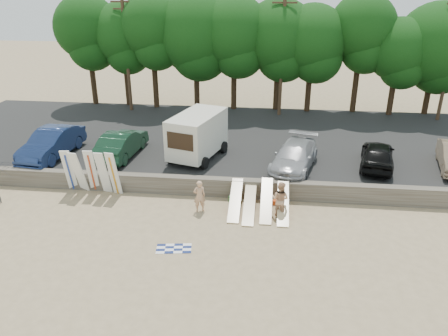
# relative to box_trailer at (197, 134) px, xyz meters

# --- Properties ---
(ground) EXTENTS (120.00, 120.00, 0.00)m
(ground) POSITION_rel_box_trailer_xyz_m (2.88, -6.44, -2.21)
(ground) COLOR tan
(ground) RESTS_ON ground
(seawall) EXTENTS (44.00, 0.50, 1.00)m
(seawall) POSITION_rel_box_trailer_xyz_m (2.88, -3.44, -1.71)
(seawall) COLOR #6B6356
(seawall) RESTS_ON ground
(parking_lot) EXTENTS (44.00, 14.50, 0.70)m
(parking_lot) POSITION_rel_box_trailer_xyz_m (2.88, 4.06, -1.86)
(parking_lot) COLOR #282828
(parking_lot) RESTS_ON ground
(treeline) EXTENTS (32.94, 6.37, 9.18)m
(treeline) POSITION_rel_box_trailer_xyz_m (3.31, 11.03, 4.34)
(treeline) COLOR #382616
(treeline) RESTS_ON parking_lot
(utility_poles) EXTENTS (25.80, 0.26, 9.00)m
(utility_poles) POSITION_rel_box_trailer_xyz_m (4.88, 9.56, 3.22)
(utility_poles) COLOR #473321
(utility_poles) RESTS_ON parking_lot
(box_trailer) EXTENTS (3.32, 4.66, 2.70)m
(box_trailer) POSITION_rel_box_trailer_xyz_m (0.00, 0.00, 0.00)
(box_trailer) COLOR beige
(box_trailer) RESTS_ON parking_lot
(car_0) EXTENTS (2.28, 5.27, 1.69)m
(car_0) POSITION_rel_box_trailer_xyz_m (-8.73, -0.80, -0.67)
(car_0) COLOR navy
(car_0) RESTS_ON parking_lot
(car_1) EXTENTS (2.04, 4.88, 1.57)m
(car_1) POSITION_rel_box_trailer_xyz_m (-4.60, -0.20, -0.73)
(car_1) COLOR #133420
(car_1) RESTS_ON parking_lot
(car_2) EXTENTS (3.24, 5.41, 1.47)m
(car_2) POSITION_rel_box_trailer_xyz_m (5.67, -1.02, -0.78)
(car_2) COLOR #99999E
(car_2) RESTS_ON parking_lot
(car_3) EXTENTS (2.63, 4.67, 1.50)m
(car_3) POSITION_rel_box_trailer_xyz_m (10.37, -0.24, -0.76)
(car_3) COLOR black
(car_3) RESTS_ON parking_lot
(surfboard_upright_0) EXTENTS (0.59, 0.79, 2.53)m
(surfboard_upright_0) POSITION_rel_box_trailer_xyz_m (-6.24, -3.95, -0.95)
(surfboard_upright_0) COLOR white
(surfboard_upright_0) RESTS_ON ground
(surfboard_upright_1) EXTENTS (0.62, 0.92, 2.49)m
(surfboard_upright_1) POSITION_rel_box_trailer_xyz_m (-5.68, -4.04, -0.97)
(surfboard_upright_1) COLOR white
(surfboard_upright_1) RESTS_ON ground
(surfboard_upright_2) EXTENTS (0.55, 0.68, 2.55)m
(surfboard_upright_2) POSITION_rel_box_trailer_xyz_m (-5.02, -3.90, -0.94)
(surfboard_upright_2) COLOR white
(surfboard_upright_2) RESTS_ON ground
(surfboard_upright_3) EXTENTS (0.55, 0.78, 2.52)m
(surfboard_upright_3) POSITION_rel_box_trailer_xyz_m (-4.35, -4.02, -0.95)
(surfboard_upright_3) COLOR white
(surfboard_upright_3) RESTS_ON ground
(surfboard_upright_4) EXTENTS (0.59, 0.70, 2.55)m
(surfboard_upright_4) POSITION_rel_box_trailer_xyz_m (-3.76, -4.08, -0.94)
(surfboard_upright_4) COLOR white
(surfboard_upright_4) RESTS_ON ground
(surfboard_low_0) EXTENTS (0.56, 2.85, 1.06)m
(surfboard_low_0) POSITION_rel_box_trailer_xyz_m (2.70, -4.88, -1.68)
(surfboard_low_0) COLOR #D3B685
(surfboard_low_0) RESTS_ON ground
(surfboard_low_1) EXTENTS (0.56, 2.91, 0.88)m
(surfboard_low_1) POSITION_rel_box_trailer_xyz_m (3.41, -5.05, -1.77)
(surfboard_low_1) COLOR #D3B685
(surfboard_low_1) RESTS_ON ground
(surfboard_low_2) EXTENTS (0.56, 2.81, 1.18)m
(surfboard_low_2) POSITION_rel_box_trailer_xyz_m (4.23, -4.86, -1.62)
(surfboard_low_2) COLOR #D3B685
(surfboard_low_2) RESTS_ON ground
(surfboard_low_3) EXTENTS (0.56, 2.85, 1.07)m
(surfboard_low_3) POSITION_rel_box_trailer_xyz_m (5.05, -4.96, -1.68)
(surfboard_low_3) COLOR #D3B685
(surfboard_low_3) RESTS_ON ground
(beachgoer_a) EXTENTS (0.70, 0.58, 1.64)m
(beachgoer_a) POSITION_rel_box_trailer_xyz_m (0.95, -5.22, -1.39)
(beachgoer_a) COLOR tan
(beachgoer_a) RESTS_ON ground
(beachgoer_b) EXTENTS (1.08, 0.99, 1.79)m
(beachgoer_b) POSITION_rel_box_trailer_xyz_m (4.90, -5.24, -1.32)
(beachgoer_b) COLOR tan
(beachgoer_b) RESTS_ON ground
(cooler) EXTENTS (0.45, 0.40, 0.32)m
(cooler) POSITION_rel_box_trailer_xyz_m (2.51, -4.04, -2.05)
(cooler) COLOR #227F2D
(cooler) RESTS_ON ground
(gear_bag) EXTENTS (0.32, 0.27, 0.22)m
(gear_bag) POSITION_rel_box_trailer_xyz_m (4.66, -4.11, -2.10)
(gear_bag) COLOR #E94F1B
(gear_bag) RESTS_ON ground
(beach_towel) EXTENTS (1.70, 1.70, 0.00)m
(beach_towel) POSITION_rel_box_trailer_xyz_m (0.39, -8.62, -2.21)
(beach_towel) COLOR white
(beach_towel) RESTS_ON ground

